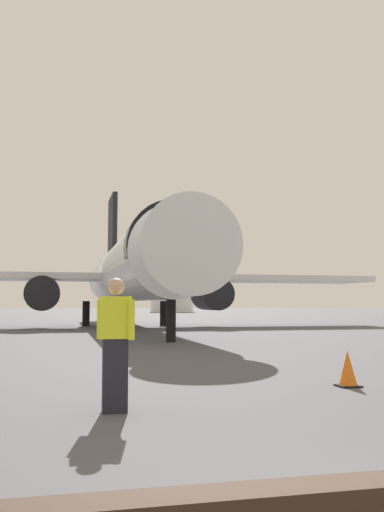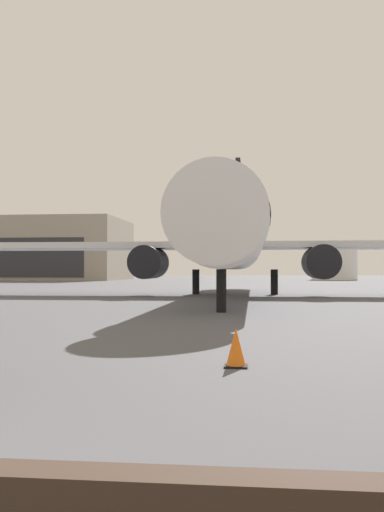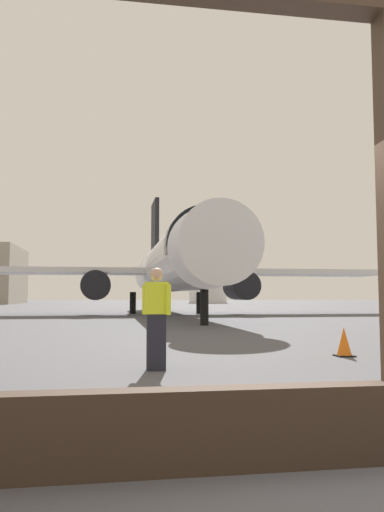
{
  "view_description": "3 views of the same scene",
  "coord_description": "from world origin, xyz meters",
  "px_view_note": "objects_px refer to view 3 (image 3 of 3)",
  "views": [
    {
      "loc": [
        -2.16,
        -2.44,
        1.41
      ],
      "look_at": [
        2.99,
        19.59,
        3.32
      ],
      "focal_mm": 39.26,
      "sensor_mm": 36.0,
      "label": 1
    },
    {
      "loc": [
        2.87,
        -2.57,
        1.51
      ],
      "look_at": [
        0.51,
        19.34,
        2.04
      ],
      "focal_mm": 39.98,
      "sensor_mm": 36.0,
      "label": 2
    },
    {
      "loc": [
        -2.24,
        -3.68,
        1.26
      ],
      "look_at": [
        1.57,
        19.87,
        3.15
      ],
      "focal_mm": 35.37,
      "sensor_mm": 36.0,
      "label": 3
    }
  ],
  "objects_px": {
    "airplane": "(172,266)",
    "fuel_storage_tank": "(208,289)",
    "traffic_cone": "(344,343)",
    "ground_crew_worker": "(156,317)"
  },
  "relations": [
    {
      "from": "traffic_cone",
      "to": "fuel_storage_tank",
      "type": "relative_size",
      "value": 0.09
    },
    {
      "from": "airplane",
      "to": "traffic_cone",
      "type": "distance_m",
      "value": 23.21
    },
    {
      "from": "traffic_cone",
      "to": "fuel_storage_tank",
      "type": "bearing_deg",
      "value": 81.04
    },
    {
      "from": "airplane",
      "to": "fuel_storage_tank",
      "type": "relative_size",
      "value": 4.57
    },
    {
      "from": "traffic_cone",
      "to": "fuel_storage_tank",
      "type": "distance_m",
      "value": 80.09
    },
    {
      "from": "airplane",
      "to": "ground_crew_worker",
      "type": "relative_size",
      "value": 17.77
    },
    {
      "from": "ground_crew_worker",
      "to": "traffic_cone",
      "type": "distance_m",
      "value": 4.32
    },
    {
      "from": "airplane",
      "to": "fuel_storage_tank",
      "type": "xyz_separation_m",
      "value": [
        13.33,
        56.07,
        -0.68
      ]
    },
    {
      "from": "ground_crew_worker",
      "to": "fuel_storage_tank",
      "type": "distance_m",
      "value": 82.13
    },
    {
      "from": "airplane",
      "to": "traffic_cone",
      "type": "height_order",
      "value": "airplane"
    }
  ]
}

